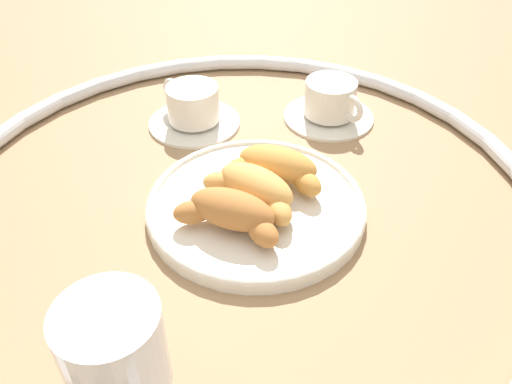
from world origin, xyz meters
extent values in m
plane|color=#997551|center=(0.00, 0.00, 0.00)|extent=(2.20, 2.20, 0.00)
torus|color=silver|center=(0.00, 0.00, 0.01)|extent=(0.75, 0.75, 0.02)
cylinder|color=silver|center=(-0.03, 0.01, 0.01)|extent=(0.26, 0.26, 0.01)
torus|color=silver|center=(-0.03, 0.01, 0.01)|extent=(0.26, 0.26, 0.01)
ellipsoid|color=#CC893D|center=(-0.04, -0.03, 0.04)|extent=(0.10, 0.06, 0.04)
ellipsoid|color=#CC893D|center=(0.00, -0.03, 0.03)|extent=(0.05, 0.05, 0.03)
ellipsoid|color=#CC893D|center=(-0.08, -0.02, 0.03)|extent=(0.05, 0.05, 0.03)
ellipsoid|color=#D6994C|center=(-0.03, 0.01, 0.04)|extent=(0.11, 0.08, 0.04)
ellipsoid|color=#D6994C|center=(0.02, 0.01, 0.03)|extent=(0.05, 0.04, 0.03)
ellipsoid|color=#D6994C|center=(-0.06, 0.04, 0.03)|extent=(0.05, 0.05, 0.03)
ellipsoid|color=#AD6B33|center=(-0.01, 0.06, 0.04)|extent=(0.11, 0.06, 0.04)
ellipsoid|color=#AD6B33|center=(0.03, 0.07, 0.03)|extent=(0.05, 0.05, 0.03)
ellipsoid|color=#AD6B33|center=(-0.05, 0.08, 0.03)|extent=(0.05, 0.05, 0.03)
cylinder|color=silver|center=(-0.07, -0.22, 0.00)|extent=(0.14, 0.14, 0.01)
cylinder|color=silver|center=(-0.07, -0.22, 0.03)|extent=(0.08, 0.08, 0.05)
cylinder|color=brown|center=(-0.07, -0.22, 0.06)|extent=(0.07, 0.07, 0.01)
torus|color=silver|center=(-0.11, -0.20, 0.04)|extent=(0.04, 0.03, 0.04)
cylinder|color=silver|center=(0.12, -0.15, 0.00)|extent=(0.14, 0.14, 0.01)
cylinder|color=silver|center=(0.12, -0.15, 0.03)|extent=(0.08, 0.08, 0.05)
cylinder|color=#937A60|center=(0.12, -0.15, 0.06)|extent=(0.07, 0.07, 0.01)
torus|color=silver|center=(0.16, -0.17, 0.04)|extent=(0.04, 0.03, 0.04)
cylinder|color=white|center=(0.00, 0.29, 0.10)|extent=(0.08, 0.08, 0.08)
cylinder|color=#E0CC4C|center=(0.00, 0.29, 0.09)|extent=(0.07, 0.07, 0.05)
camera|label=1|loc=(-0.16, 0.48, 0.43)|focal=37.38mm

